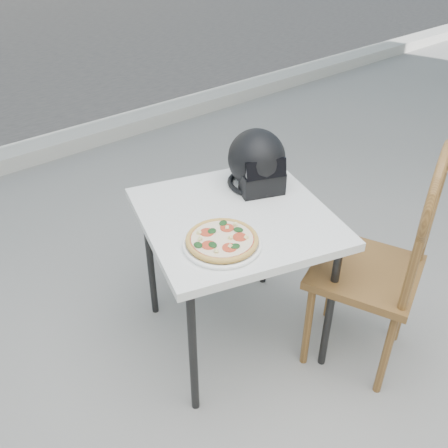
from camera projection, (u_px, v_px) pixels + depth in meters
cafe_table_main at (235, 227)px, 2.05m from camera, size 0.92×0.92×0.70m
plate at (222, 244)px, 1.83m from camera, size 0.38×0.38×0.02m
pizza at (222, 239)px, 1.82m from camera, size 0.36×0.36×0.03m
helmet at (257, 162)px, 2.14m from camera, size 0.33×0.34×0.26m
cafe_chair_main at (391, 251)px, 1.97m from camera, size 0.55×0.55×1.10m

